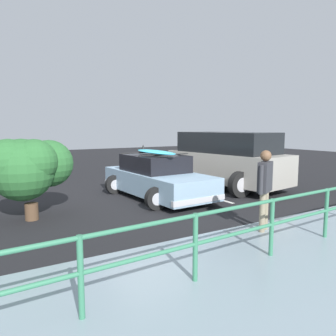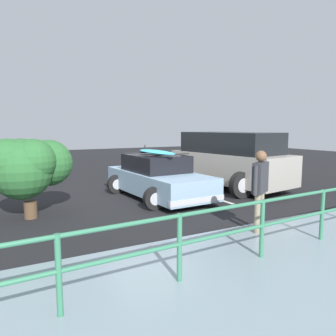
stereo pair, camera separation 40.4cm
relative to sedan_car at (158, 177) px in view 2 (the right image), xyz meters
name	(u,v)px [view 2 (the right image)]	position (x,y,z in m)	size (l,w,h in m)	color
ground_plane	(151,198)	(0.19, -0.06, -0.61)	(44.00, 44.00, 0.02)	black
parking_stripe	(197,193)	(-1.41, 0.04, -0.60)	(3.54, 0.12, 0.00)	silver
sedan_car	(158,177)	(0.00, 0.00, 0.00)	(2.35, 4.08, 1.55)	#8CADC6
suv_car	(230,160)	(-2.81, -0.11, 0.38)	(2.94, 4.57, 1.91)	#9E998E
person_bystander	(260,184)	(-0.29, 3.89, 0.38)	(0.58, 0.38, 1.63)	gray
railing_fence	(262,219)	(0.60, 4.87, 0.03)	(9.58, 0.56, 0.95)	#387F5B
bush_near_left	(27,165)	(3.61, 0.51, 0.61)	(2.00, 1.56, 1.84)	brown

